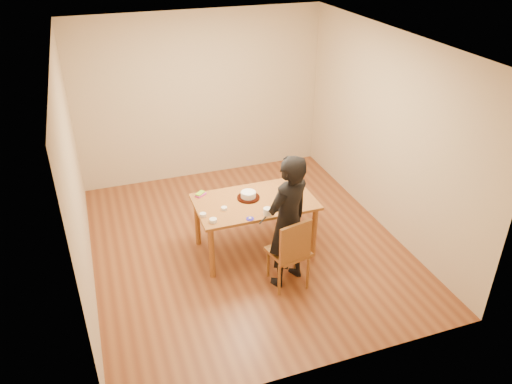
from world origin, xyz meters
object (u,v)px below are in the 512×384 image
object	(u,v)px
cake	(248,195)
person	(288,222)
dining_chair	(288,252)
cake_plate	(248,198)
dining_table	(255,202)

from	to	relation	value
cake	person	bearing A→B (deg)	-75.62
dining_chair	cake_plate	xyz separation A→B (m)	(-0.21, 0.85, 0.31)
cake	person	xyz separation A→B (m)	(0.21, -0.81, 0.04)
dining_table	cake	xyz separation A→B (m)	(-0.06, 0.08, 0.07)
dining_chair	cake	distance (m)	0.95
dining_table	cake_plate	distance (m)	0.10
dining_table	dining_chair	distance (m)	0.84
dining_table	person	distance (m)	0.75
person	cake_plate	bearing A→B (deg)	-99.58
dining_table	cake	distance (m)	0.12
dining_table	dining_chair	bearing A→B (deg)	-79.09
person	dining_table	bearing A→B (deg)	-102.35
dining_table	cake	bearing A→B (deg)	125.76
dining_table	person	world-z (taller)	person
dining_table	cake_plate	size ratio (longest dim) A/B	5.23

